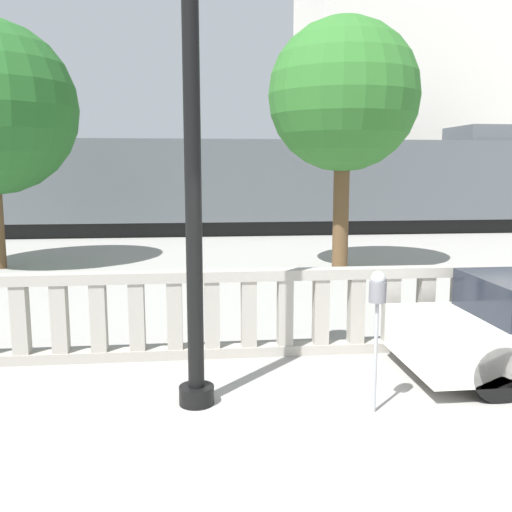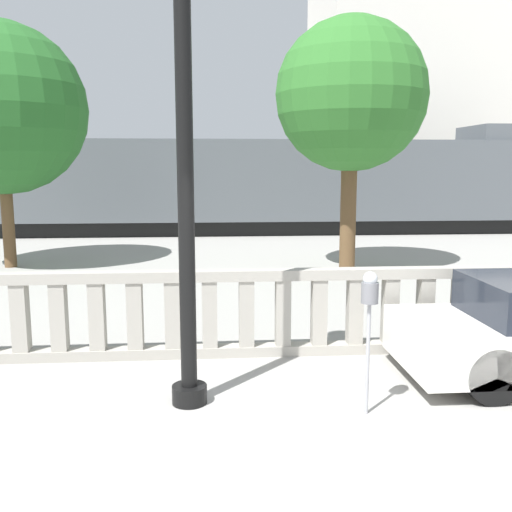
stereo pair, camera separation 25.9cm
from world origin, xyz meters
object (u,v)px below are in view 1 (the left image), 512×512
object	(u,v)px
parking_meter	(377,299)
train_near	(169,185)
tree_left	(343,96)
lamppost	(192,126)

from	to	relation	value
parking_meter	train_near	xyz separation A→B (m)	(-2.77, 16.56, 0.63)
tree_left	train_near	bearing A→B (deg)	119.04
train_near	tree_left	bearing A→B (deg)	-60.96
lamppost	parking_meter	xyz separation A→B (m)	(1.85, -0.41, -1.74)
parking_meter	train_near	world-z (taller)	train_near
train_near	tree_left	distance (m)	9.69
train_near	tree_left	xyz separation A→B (m)	(4.56, -8.21, 2.38)
tree_left	lamppost	bearing A→B (deg)	-114.61
parking_meter	tree_left	xyz separation A→B (m)	(1.79, 8.35, 3.01)
lamppost	tree_left	distance (m)	8.83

